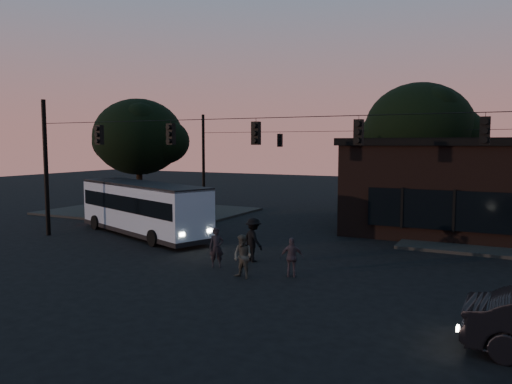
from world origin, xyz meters
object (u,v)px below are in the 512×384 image
at_px(building, 491,186).
at_px(pedestrian_d, 253,240).
at_px(pedestrian_b, 243,257).
at_px(bus, 143,206).
at_px(pedestrian_a, 217,247).
at_px(pedestrian_c, 292,257).

relative_size(building, pedestrian_d, 8.04).
height_order(pedestrian_b, pedestrian_d, pedestrian_d).
xyz_separation_m(bus, pedestrian_a, (7.46, -4.37, -0.81)).
height_order(building, pedestrian_d, building).
relative_size(pedestrian_a, pedestrian_b, 0.99).
xyz_separation_m(bus, pedestrian_d, (8.36, -2.78, -0.68)).
bearing_deg(pedestrian_a, pedestrian_b, -58.75).
distance_m(pedestrian_c, pedestrian_d, 2.95).
height_order(building, pedestrian_c, building).
height_order(pedestrian_b, pedestrian_c, pedestrian_b).
bearing_deg(building, pedestrian_a, -125.21).
distance_m(pedestrian_a, pedestrian_d, 1.84).
bearing_deg(pedestrian_a, pedestrian_c, -29.07).
xyz_separation_m(bus, pedestrian_c, (10.83, -4.37, -0.88)).
height_order(bus, pedestrian_b, bus).
relative_size(pedestrian_a, pedestrian_c, 1.08).
bearing_deg(pedestrian_d, bus, 15.48).
distance_m(pedestrian_a, pedestrian_c, 3.37).
height_order(building, pedestrian_b, building).
distance_m(pedestrian_a, pedestrian_b, 2.05).
bearing_deg(bus, pedestrian_c, -0.53).
bearing_deg(bus, pedestrian_a, -8.93).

